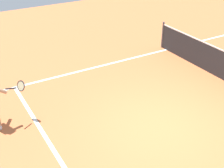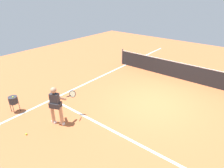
{
  "view_description": "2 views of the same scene",
  "coord_description": "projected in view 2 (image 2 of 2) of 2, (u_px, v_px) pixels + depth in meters",
  "views": [
    {
      "loc": [
        4.92,
        -4.36,
        4.85
      ],
      "look_at": [
        -0.83,
        -1.03,
        1.14
      ],
      "focal_mm": 49.98,
      "sensor_mm": 36.0,
      "label": 1
    },
    {
      "loc": [
        3.14,
        -7.1,
        4.59
      ],
      "look_at": [
        -1.48,
        -1.32,
        1.0
      ],
      "focal_mm": 30.79,
      "sensor_mm": 36.0,
      "label": 2
    }
  ],
  "objects": [
    {
      "name": "tennis_player",
      "position": [
        56.0,
        104.0,
        7.05
      ],
      "size": [
        0.67,
        1.11,
        1.55
      ],
      "color": "tan",
      "rests_on": "ground"
    },
    {
      "name": "ground_plane",
      "position": [
        155.0,
        103.0,
        8.75
      ],
      "size": [
        25.38,
        25.38,
        0.0
      ],
      "primitive_type": "plane",
      "color": "#C66638"
    },
    {
      "name": "sideline_left_marking",
      "position": [
        93.0,
        80.0,
        10.96
      ],
      "size": [
        0.1,
        17.52,
        0.01
      ],
      "primitive_type": "cube",
      "color": "white",
      "rests_on": "ground"
    },
    {
      "name": "tennis_ball_mid",
      "position": [
        26.0,
        134.0,
        6.78
      ],
      "size": [
        0.07,
        0.07,
        0.07
      ],
      "primitive_type": "sphere",
      "color": "#D1E533",
      "rests_on": "ground"
    },
    {
      "name": "court_net",
      "position": [
        183.0,
        71.0,
        10.85
      ],
      "size": [
        8.55,
        0.08,
        1.06
      ],
      "color": "#4C4C51",
      "rests_on": "ground"
    },
    {
      "name": "ball_hopper",
      "position": [
        13.0,
        100.0,
        7.9
      ],
      "size": [
        0.36,
        0.36,
        0.74
      ],
      "color": "#333338",
      "rests_on": "ground"
    },
    {
      "name": "service_line_marking",
      "position": [
        119.0,
        134.0,
        6.82
      ],
      "size": [
        7.87,
        0.1,
        0.01
      ],
      "primitive_type": "cube",
      "color": "white",
      "rests_on": "ground"
    }
  ]
}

